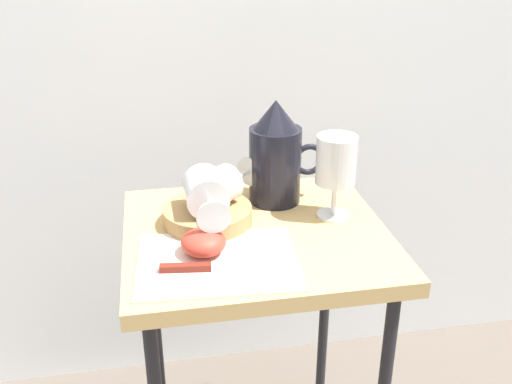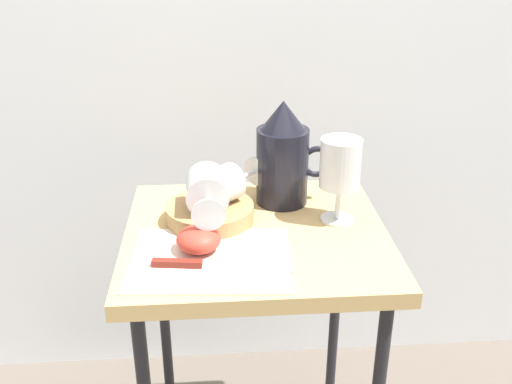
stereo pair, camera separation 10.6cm
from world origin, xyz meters
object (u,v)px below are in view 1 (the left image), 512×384
Objects in this scene: table at (256,266)px; apple_half_left at (203,242)px; wine_glass_tipped_far at (206,193)px; knife at (210,268)px; wine_glass_tipped_near at (216,188)px; pitcher at (276,161)px; wine_glass_upright at (336,164)px; basket_tray at (208,215)px.

table is 0.16m from apple_half_left.
wine_glass_tipped_far is 0.17m from knife.
wine_glass_tipped_near is at bearing 142.88° from table.
wine_glass_tipped_far is 1.95× the size of apple_half_left.
wine_glass_upright is at bearing -43.94° from pitcher.
pitcher is 1.37× the size of wine_glass_tipped_near.
knife is at bearing -123.25° from pitcher.
apple_half_left is at bearing 94.01° from knife.
basket_tray is at bearing 176.77° from wine_glass_upright.
pitcher is 0.27m from apple_half_left.
apple_half_left is 0.06m from knife.
basket_tray is at bearing 84.87° from knife.
knife is at bearing -100.74° from wine_glass_tipped_near.
apple_half_left is 0.33× the size of knife.
wine_glass_tipped_far reaches higher than table.
wine_glass_upright is 1.06× the size of wine_glass_tipped_near.
basket_tray is at bearing 152.51° from table.
pitcher is at bearing 136.06° from wine_glass_upright.
wine_glass_upright reaches higher than wine_glass_tipped_near.
wine_glass_upright is (0.25, -0.01, 0.09)m from basket_tray.
pitcher is at bearing 49.14° from apple_half_left.
wine_glass_tipped_near is at bearing 19.03° from basket_tray.
table is at bearing 34.13° from apple_half_left.
basket_tray is 1.08× the size of wine_glass_tipped_near.
apple_half_left is (-0.27, -0.10, -0.08)m from wine_glass_upright.
wine_glass_upright reaches higher than table.
wine_glass_tipped_near reaches higher than basket_tray.
basket_tray is 2.16× the size of apple_half_left.
knife is (-0.10, -0.13, 0.09)m from table.
pitcher is 1.29× the size of wine_glass_upright.
pitcher reaches higher than basket_tray.
wine_glass_tipped_near is 0.67× the size of knife.
pitcher reaches higher than wine_glass_upright.
wine_glass_upright is at bearing -3.23° from basket_tray.
knife is (-0.17, -0.25, -0.08)m from pitcher.
pitcher is (0.06, 0.12, 0.16)m from table.
basket_tray is (-0.09, 0.04, 0.10)m from table.
basket_tray is 0.12m from apple_half_left.
knife is at bearing -85.99° from apple_half_left.
table is 0.18m from wine_glass_tipped_far.
knife reaches higher than table.
table is at bearing -169.09° from wine_glass_upright.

